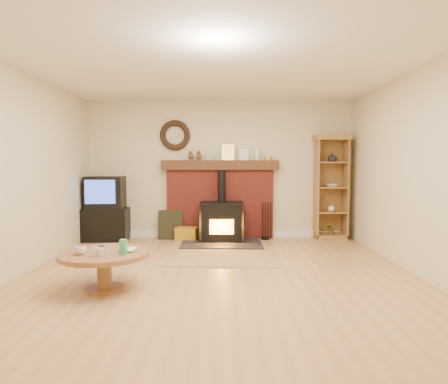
{
  "coord_description": "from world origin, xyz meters",
  "views": [
    {
      "loc": [
        0.06,
        -4.87,
        1.41
      ],
      "look_at": [
        0.07,
        1.0,
        1.0
      ],
      "focal_mm": 32.0,
      "sensor_mm": 36.0,
      "label": 1
    }
  ],
  "objects_px": {
    "wood_stove": "(222,223)",
    "tv_unit": "(106,210)",
    "curio_cabinet": "(331,187)",
    "coffee_table": "(104,259)"
  },
  "relations": [
    {
      "from": "wood_stove",
      "to": "tv_unit",
      "type": "distance_m",
      "value": 2.17
    },
    {
      "from": "curio_cabinet",
      "to": "wood_stove",
      "type": "bearing_deg",
      "value": -172.12
    },
    {
      "from": "tv_unit",
      "to": "wood_stove",
      "type": "bearing_deg",
      "value": -5.2
    },
    {
      "from": "wood_stove",
      "to": "tv_unit",
      "type": "height_order",
      "value": "wood_stove"
    },
    {
      "from": "tv_unit",
      "to": "curio_cabinet",
      "type": "distance_m",
      "value": 4.2
    },
    {
      "from": "tv_unit",
      "to": "curio_cabinet",
      "type": "relative_size",
      "value": 0.61
    },
    {
      "from": "coffee_table",
      "to": "wood_stove",
      "type": "bearing_deg",
      "value": 64.64
    },
    {
      "from": "wood_stove",
      "to": "curio_cabinet",
      "type": "bearing_deg",
      "value": 7.88
    },
    {
      "from": "tv_unit",
      "to": "coffee_table",
      "type": "xyz_separation_m",
      "value": [
        0.84,
        -2.95,
        -0.22
      ]
    },
    {
      "from": "curio_cabinet",
      "to": "coffee_table",
      "type": "distance_m",
      "value": 4.56
    }
  ]
}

